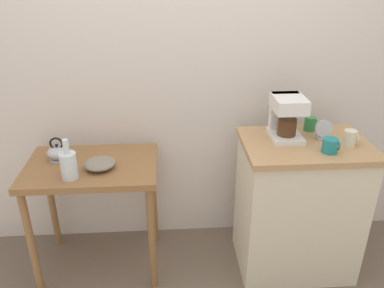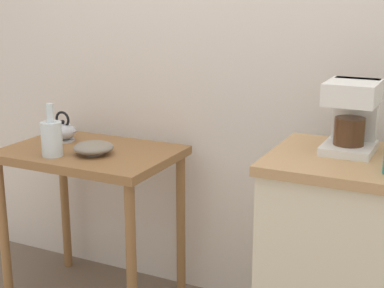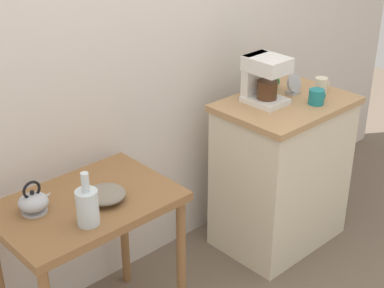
# 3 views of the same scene
# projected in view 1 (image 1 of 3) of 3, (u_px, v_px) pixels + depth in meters

# --- Properties ---
(ground_plane) EXTENTS (8.00, 8.00, 0.00)m
(ground_plane) POSITION_uv_depth(u_px,v_px,m) (191.00, 265.00, 2.63)
(ground_plane) COLOR #6B5B4C
(back_wall) EXTENTS (4.40, 0.10, 2.80)m
(back_wall) POSITION_uv_depth(u_px,v_px,m) (202.00, 43.00, 2.43)
(back_wall) COLOR silver
(back_wall) RESTS_ON ground_plane
(wooden_table) EXTENTS (0.78, 0.53, 0.77)m
(wooden_table) POSITION_uv_depth(u_px,v_px,m) (93.00, 181.00, 2.37)
(wooden_table) COLOR olive
(wooden_table) RESTS_ON ground_plane
(kitchen_counter) EXTENTS (0.74, 0.53, 0.90)m
(kitchen_counter) POSITION_uv_depth(u_px,v_px,m) (297.00, 206.00, 2.47)
(kitchen_counter) COLOR beige
(kitchen_counter) RESTS_ON ground_plane
(bowl_stoneware) EXTENTS (0.18, 0.18, 0.06)m
(bowl_stoneware) POSITION_uv_depth(u_px,v_px,m) (100.00, 164.00, 2.26)
(bowl_stoneware) COLOR gray
(bowl_stoneware) RESTS_ON wooden_table
(teakettle) EXTENTS (0.15, 0.13, 0.15)m
(teakettle) POSITION_uv_depth(u_px,v_px,m) (58.00, 152.00, 2.35)
(teakettle) COLOR #B2B5BA
(teakettle) RESTS_ON wooden_table
(glass_carafe_vase) EXTENTS (0.09, 0.09, 0.24)m
(glass_carafe_vase) POSITION_uv_depth(u_px,v_px,m) (69.00, 165.00, 2.14)
(glass_carafe_vase) COLOR silver
(glass_carafe_vase) RESTS_ON wooden_table
(coffee_maker) EXTENTS (0.18, 0.22, 0.26)m
(coffee_maker) POSITION_uv_depth(u_px,v_px,m) (286.00, 115.00, 2.28)
(coffee_maker) COLOR white
(coffee_maker) RESTS_ON kitchen_counter
(mug_small_cream) EXTENTS (0.08, 0.07, 0.09)m
(mug_small_cream) POSITION_uv_depth(u_px,v_px,m) (350.00, 138.00, 2.21)
(mug_small_cream) COLOR beige
(mug_small_cream) RESTS_ON kitchen_counter
(mug_tall_green) EXTENTS (0.08, 0.07, 0.09)m
(mug_tall_green) POSITION_uv_depth(u_px,v_px,m) (310.00, 124.00, 2.42)
(mug_tall_green) COLOR #338C4C
(mug_tall_green) RESTS_ON kitchen_counter
(mug_dark_teal) EXTENTS (0.09, 0.08, 0.08)m
(mug_dark_teal) POSITION_uv_depth(u_px,v_px,m) (330.00, 146.00, 2.14)
(mug_dark_teal) COLOR teal
(mug_dark_teal) RESTS_ON kitchen_counter
(table_clock) EXTENTS (0.11, 0.05, 0.12)m
(table_clock) POSITION_uv_depth(u_px,v_px,m) (323.00, 131.00, 2.30)
(table_clock) COLOR #B2B5BA
(table_clock) RESTS_ON kitchen_counter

